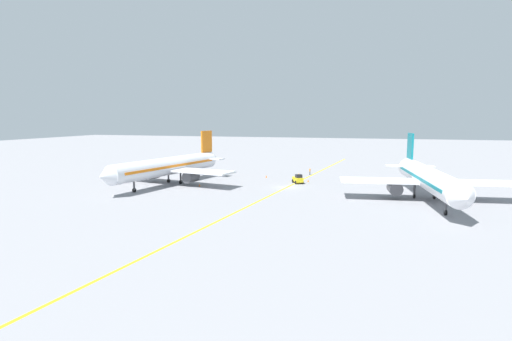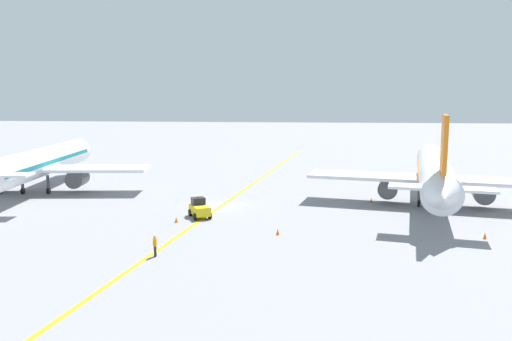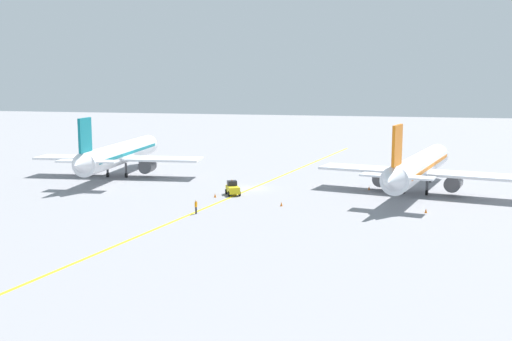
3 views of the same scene
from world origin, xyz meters
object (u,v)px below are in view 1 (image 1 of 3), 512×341
object	(u,v)px
airplane_at_gate	(428,178)
traffic_cone_far_edge	(194,174)
airplane_adjacent_stand	(169,166)
ground_crew_worker	(310,171)
traffic_cone_mid_apron	(266,177)
traffic_cone_by_wingtip	(200,185)
traffic_cone_near_nose	(308,181)
baggage_tug_white	(298,179)

from	to	relation	value
airplane_at_gate	traffic_cone_far_edge	world-z (taller)	airplane_at_gate
airplane_adjacent_stand	traffic_cone_far_edge	size ratio (longest dim) A/B	64.28
ground_crew_worker	traffic_cone_mid_apron	bearing A→B (deg)	38.65
traffic_cone_mid_apron	traffic_cone_by_wingtip	bearing A→B (deg)	56.39
traffic_cone_near_nose	traffic_cone_mid_apron	distance (m)	10.66
traffic_cone_near_nose	traffic_cone_far_edge	world-z (taller)	same
traffic_cone_near_nose	airplane_adjacent_stand	bearing A→B (deg)	22.24
traffic_cone_mid_apron	traffic_cone_far_edge	distance (m)	17.82
baggage_tug_white	traffic_cone_by_wingtip	world-z (taller)	baggage_tug_white
airplane_at_gate	baggage_tug_white	xyz separation A→B (m)	(23.52, -11.55, -2.81)
baggage_tug_white	airplane_at_gate	bearing A→B (deg)	153.84
ground_crew_worker	traffic_cone_mid_apron	world-z (taller)	ground_crew_worker
baggage_tug_white	traffic_cone_mid_apron	size ratio (longest dim) A/B	6.09
ground_crew_worker	airplane_adjacent_stand	bearing A→B (deg)	39.93
airplane_at_gate	traffic_cone_near_nose	size ratio (longest dim) A/B	64.59
traffic_cone_near_nose	traffic_cone_mid_apron	world-z (taller)	same
airplane_adjacent_stand	traffic_cone_far_edge	bearing A→B (deg)	-85.69
airplane_adjacent_stand	ground_crew_worker	size ratio (longest dim) A/B	21.04
ground_crew_worker	traffic_cone_by_wingtip	size ratio (longest dim) A/B	3.05
traffic_cone_by_wingtip	traffic_cone_near_nose	bearing A→B (deg)	-150.08
airplane_at_gate	traffic_cone_by_wingtip	size ratio (longest dim) A/B	64.59
baggage_tug_white	traffic_cone_far_edge	size ratio (longest dim) A/B	6.09
baggage_tug_white	traffic_cone_far_edge	distance (m)	26.65
airplane_at_gate	traffic_cone_mid_apron	distance (m)	36.42
airplane_at_gate	traffic_cone_near_nose	world-z (taller)	airplane_at_gate
traffic_cone_by_wingtip	traffic_cone_far_edge	xyz separation A→B (m)	(7.91, -14.28, 0.00)
airplane_at_gate	baggage_tug_white	bearing A→B (deg)	-26.16
traffic_cone_near_nose	traffic_cone_far_edge	xyz separation A→B (m)	(27.91, -2.77, 0.00)
traffic_cone_far_edge	ground_crew_worker	bearing A→B (deg)	-163.87
airplane_adjacent_stand	traffic_cone_far_edge	distance (m)	14.23
ground_crew_worker	traffic_cone_near_nose	world-z (taller)	ground_crew_worker
traffic_cone_by_wingtip	traffic_cone_far_edge	world-z (taller)	same
traffic_cone_near_nose	ground_crew_worker	bearing A→B (deg)	-83.50
traffic_cone_mid_apron	traffic_cone_by_wingtip	size ratio (longest dim) A/B	1.00
baggage_tug_white	traffic_cone_mid_apron	xyz separation A→B (m)	(8.33, -5.79, -0.63)
airplane_adjacent_stand	traffic_cone_near_nose	world-z (taller)	airplane_adjacent_stand
airplane_adjacent_stand	traffic_cone_by_wingtip	size ratio (longest dim) A/B	64.28
traffic_cone_near_nose	traffic_cone_mid_apron	size ratio (longest dim) A/B	1.00
airplane_at_gate	traffic_cone_mid_apron	world-z (taller)	airplane_at_gate
traffic_cone_mid_apron	airplane_at_gate	bearing A→B (deg)	151.43
baggage_tug_white	traffic_cone_by_wingtip	xyz separation A→B (m)	(18.22, 9.09, -0.63)
airplane_at_gate	traffic_cone_far_edge	bearing A→B (deg)	-18.63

